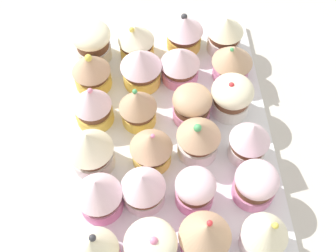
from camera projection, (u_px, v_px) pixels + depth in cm
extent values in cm
cube|color=beige|center=(168.00, 145.00, 68.89)|extent=(180.00, 180.00, 3.00)
cube|color=silver|center=(168.00, 138.00, 67.10)|extent=(44.96, 31.15, 1.20)
cylinder|color=white|center=(94.00, 51.00, 73.89)|extent=(5.82, 5.82, 2.52)
cylinder|color=brown|center=(92.00, 43.00, 72.17)|extent=(5.33, 5.33, 1.52)
ellipsoid|color=#F4EDC6|center=(91.00, 35.00, 70.69)|extent=(6.40, 6.40, 3.27)
cylinder|color=#EFC651|center=(93.00, 80.00, 70.82)|extent=(5.82, 5.82, 2.34)
cylinder|color=brown|center=(92.00, 73.00, 69.36)|extent=(5.18, 5.18, 1.07)
cone|color=tan|center=(90.00, 63.00, 67.35)|extent=(6.04, 6.04, 3.66)
sphere|color=#EAD64C|center=(88.00, 58.00, 65.74)|extent=(1.13, 1.13, 1.13)
cylinder|color=#EFC651|center=(95.00, 115.00, 67.31)|extent=(5.70, 5.70, 2.24)
cylinder|color=brown|center=(93.00, 108.00, 65.70)|extent=(5.08, 5.08, 1.54)
cone|color=silver|center=(90.00, 97.00, 63.41)|extent=(5.74, 5.74, 3.86)
sphere|color=pink|center=(90.00, 91.00, 61.78)|extent=(0.79, 0.79, 0.79)
cylinder|color=white|center=(93.00, 158.00, 63.15)|extent=(6.14, 6.14, 2.61)
cylinder|color=brown|center=(91.00, 152.00, 61.40)|extent=(5.46, 5.46, 1.51)
cone|color=#F4EDC6|center=(88.00, 142.00, 59.12)|extent=(6.52, 6.52, 3.86)
cylinder|color=pink|center=(101.00, 202.00, 59.70)|extent=(5.91, 5.91, 2.53)
cylinder|color=brown|center=(99.00, 196.00, 58.02)|extent=(5.39, 5.39, 1.43)
cone|color=silver|center=(97.00, 188.00, 55.83)|extent=(6.23, 6.23, 3.73)
cylinder|color=brown|center=(95.00, 252.00, 54.45)|extent=(5.81, 5.81, 1.47)
cone|color=#F4EDC6|center=(92.00, 246.00, 52.24)|extent=(6.14, 6.14, 3.73)
sphere|color=#333338|center=(92.00, 238.00, 50.99)|extent=(0.88, 0.88, 0.88)
cylinder|color=#EFC651|center=(137.00, 49.00, 74.15)|extent=(5.66, 5.66, 2.41)
cylinder|color=brown|center=(136.00, 42.00, 72.69)|extent=(5.39, 5.39, 1.03)
cone|color=#F4EDC6|center=(136.00, 34.00, 70.94)|extent=(5.97, 5.97, 3.08)
sphere|color=#EAD64C|center=(132.00, 30.00, 69.44)|extent=(0.85, 0.85, 0.85)
cylinder|color=#EFC651|center=(142.00, 77.00, 71.04)|extent=(6.03, 6.03, 2.46)
cylinder|color=brown|center=(141.00, 69.00, 69.41)|extent=(5.57, 5.57, 1.39)
cone|color=silver|center=(140.00, 59.00, 67.31)|extent=(6.54, 6.54, 3.53)
cylinder|color=#EFC651|center=(139.00, 116.00, 67.13)|extent=(5.22, 5.22, 2.35)
cylinder|color=brown|center=(138.00, 109.00, 65.59)|extent=(4.96, 4.96, 1.26)
cone|color=tan|center=(137.00, 100.00, 63.60)|extent=(5.68, 5.68, 3.43)
sphere|color=#4CB266|center=(135.00, 92.00, 62.44)|extent=(0.75, 0.75, 0.75)
cylinder|color=#EFC651|center=(152.00, 156.00, 63.54)|extent=(5.62, 5.62, 2.36)
cylinder|color=brown|center=(151.00, 150.00, 61.98)|extent=(5.24, 5.24, 1.29)
cone|color=tan|center=(151.00, 141.00, 60.05)|extent=(6.05, 6.05, 3.27)
sphere|color=pink|center=(153.00, 136.00, 58.73)|extent=(0.62, 0.62, 0.62)
cylinder|color=white|center=(144.00, 194.00, 60.38)|extent=(5.79, 5.79, 2.36)
cylinder|color=brown|center=(143.00, 189.00, 58.83)|extent=(5.52, 5.52, 1.29)
cone|color=silver|center=(143.00, 182.00, 56.93)|extent=(6.07, 6.07, 3.18)
cylinder|color=pink|center=(151.00, 251.00, 56.17)|extent=(5.93, 5.93, 2.60)
cylinder|color=brown|center=(151.00, 247.00, 54.63)|extent=(5.62, 5.62, 1.01)
ellipsoid|color=#F4EDC6|center=(151.00, 243.00, 53.37)|extent=(6.62, 6.62, 3.25)
sphere|color=pink|center=(154.00, 241.00, 52.05)|extent=(1.10, 1.10, 1.10)
cylinder|color=#EFC651|center=(184.00, 41.00, 75.10)|extent=(5.77, 5.77, 2.43)
cylinder|color=brown|center=(184.00, 33.00, 73.50)|extent=(5.33, 5.33, 1.33)
cone|color=silver|center=(184.00, 24.00, 71.72)|extent=(6.28, 6.28, 2.86)
sphere|color=#333338|center=(184.00, 17.00, 70.86)|extent=(1.04, 1.04, 1.04)
cylinder|color=pink|center=(180.00, 73.00, 71.62)|extent=(5.98, 5.98, 2.22)
cylinder|color=brown|center=(180.00, 66.00, 70.16)|extent=(5.54, 5.54, 1.24)
cone|color=silver|center=(180.00, 57.00, 68.26)|extent=(6.28, 6.28, 3.22)
cylinder|color=pink|center=(191.00, 112.00, 67.59)|extent=(5.76, 5.76, 2.20)
cylinder|color=brown|center=(192.00, 106.00, 66.18)|extent=(5.40, 5.40, 1.11)
ellipsoid|color=tan|center=(192.00, 100.00, 64.83)|extent=(5.92, 5.92, 3.46)
cylinder|color=white|center=(198.00, 146.00, 64.12)|extent=(5.89, 5.89, 2.77)
cylinder|color=brown|center=(198.00, 139.00, 62.28)|extent=(5.20, 5.20, 1.55)
cone|color=tan|center=(199.00, 130.00, 60.36)|extent=(6.27, 6.27, 2.98)
sphere|color=#4CB266|center=(197.00, 128.00, 59.02)|extent=(1.13, 1.13, 1.13)
cylinder|color=pink|center=(194.00, 196.00, 60.12)|extent=(5.26, 5.26, 2.66)
cylinder|color=brown|center=(195.00, 190.00, 58.56)|extent=(4.75, 4.75, 1.02)
ellipsoid|color=silver|center=(196.00, 185.00, 57.23)|extent=(5.44, 5.44, 3.51)
cylinder|color=pink|center=(203.00, 243.00, 56.75)|extent=(5.99, 5.99, 2.57)
cylinder|color=brown|center=(205.00, 238.00, 55.03)|extent=(5.52, 5.52, 1.49)
cone|color=tan|center=(206.00, 231.00, 52.90)|extent=(6.63, 6.63, 3.52)
sphere|color=red|center=(210.00, 223.00, 51.72)|extent=(0.76, 0.76, 0.76)
cylinder|color=white|center=(223.00, 43.00, 74.60)|extent=(5.50, 5.50, 2.79)
cylinder|color=brown|center=(225.00, 34.00, 72.78)|extent=(5.10, 5.10, 1.50)
cone|color=#F4EDC6|center=(226.00, 25.00, 70.93)|extent=(5.99, 5.99, 2.85)
cylinder|color=pink|center=(230.00, 71.00, 71.73)|extent=(5.82, 5.82, 2.38)
cylinder|color=brown|center=(232.00, 64.00, 70.26)|extent=(5.15, 5.15, 1.08)
cone|color=tan|center=(234.00, 54.00, 68.31)|extent=(6.50, 6.50, 3.51)
sphere|color=#4CB266|center=(232.00, 50.00, 66.64)|extent=(0.64, 0.64, 0.64)
cylinder|color=white|center=(230.00, 105.00, 67.99)|extent=(5.75, 5.75, 2.73)
cylinder|color=brown|center=(231.00, 98.00, 66.38)|extent=(5.40, 5.40, 1.06)
ellipsoid|color=#F4EDC6|center=(233.00, 91.00, 64.98)|extent=(6.35, 6.35, 3.71)
sphere|color=red|center=(231.00, 85.00, 63.43)|extent=(0.85, 0.85, 0.85)
cylinder|color=white|center=(247.00, 150.00, 63.83)|extent=(5.30, 5.30, 2.75)
cylinder|color=brown|center=(249.00, 142.00, 62.03)|extent=(5.08, 5.08, 1.48)
cone|color=silver|center=(252.00, 133.00, 59.85)|extent=(5.76, 5.76, 3.66)
cylinder|color=pink|center=(253.00, 190.00, 60.78)|extent=(5.88, 5.88, 2.30)
cylinder|color=brown|center=(255.00, 184.00, 59.31)|extent=(5.36, 5.36, 1.17)
ellipsoid|color=silver|center=(257.00, 179.00, 57.98)|extent=(5.95, 5.95, 3.25)
cylinder|color=white|center=(261.00, 241.00, 56.77)|extent=(5.52, 5.52, 2.76)
cylinder|color=brown|center=(264.00, 236.00, 55.08)|extent=(4.94, 4.94, 1.23)
cone|color=#F4EDC6|center=(268.00, 229.00, 52.87)|extent=(5.84, 5.84, 3.97)
sphere|color=#EAD64C|center=(275.00, 226.00, 51.18)|extent=(0.81, 0.81, 0.81)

